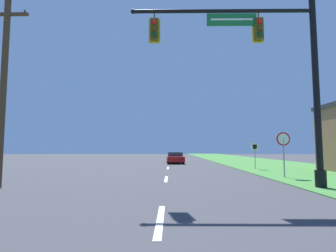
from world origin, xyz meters
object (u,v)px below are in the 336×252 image
route_sign_post (255,150)px  utility_pole_near (4,85)px  signal_mast (272,67)px  car_ahead (175,158)px  stop_sign (283,144)px

route_sign_post → utility_pole_near: utility_pole_near is taller
signal_mast → car_ahead: signal_mast is taller
car_ahead → route_sign_post: (6.14, -8.80, 0.92)m
signal_mast → car_ahead: size_ratio=1.79×
signal_mast → route_sign_post: signal_mast is taller
stop_sign → route_sign_post: bearing=87.0°
stop_sign → route_sign_post: (0.31, 5.99, -0.34)m
route_sign_post → utility_pole_near: size_ratio=0.24×
signal_mast → stop_sign: bearing=62.4°
stop_sign → utility_pole_near: utility_pole_near is taller
car_ahead → stop_sign: size_ratio=1.89×
car_ahead → stop_sign: 15.95m
car_ahead → utility_pole_near: 20.54m
car_ahead → utility_pole_near: utility_pole_near is taller
car_ahead → route_sign_post: size_ratio=2.33×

